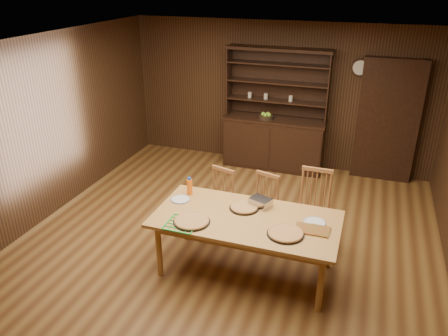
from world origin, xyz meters
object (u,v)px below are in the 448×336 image
at_px(china_hutch, 274,136).
at_px(dining_table, 246,223).
at_px(juice_bottle, 190,186).
at_px(chair_left, 220,199).
at_px(chair_center, 264,204).
at_px(chair_right, 313,205).

height_order(china_hutch, dining_table, china_hutch).
distance_m(dining_table, juice_bottle, 0.93).
xyz_separation_m(chair_left, juice_bottle, (-0.24, -0.45, 0.37)).
height_order(dining_table, chair_center, chair_center).
xyz_separation_m(chair_center, chair_right, (0.65, 0.07, 0.07)).
bearing_deg(chair_left, chair_right, 21.97).
distance_m(china_hutch, chair_left, 2.41).
xyz_separation_m(china_hutch, chair_right, (1.06, -2.26, -0.04)).
relative_size(chair_right, juice_bottle, 4.50).
xyz_separation_m(chair_left, chair_right, (1.26, 0.14, 0.06)).
xyz_separation_m(china_hutch, chair_center, (0.41, -2.33, -0.12)).
relative_size(dining_table, chair_right, 2.06).
height_order(chair_left, juice_bottle, juice_bottle).
xyz_separation_m(chair_center, juice_bottle, (-0.85, -0.53, 0.38)).
bearing_deg(chair_left, china_hutch, 100.61).
distance_m(china_hutch, chair_right, 2.49).
relative_size(chair_left, chair_center, 1.02).
bearing_deg(chair_center, chair_left, -157.99).
relative_size(china_hutch, dining_table, 1.01).
distance_m(chair_left, juice_bottle, 0.63).
bearing_deg(chair_right, chair_center, -172.33).
distance_m(china_hutch, juice_bottle, 2.90).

